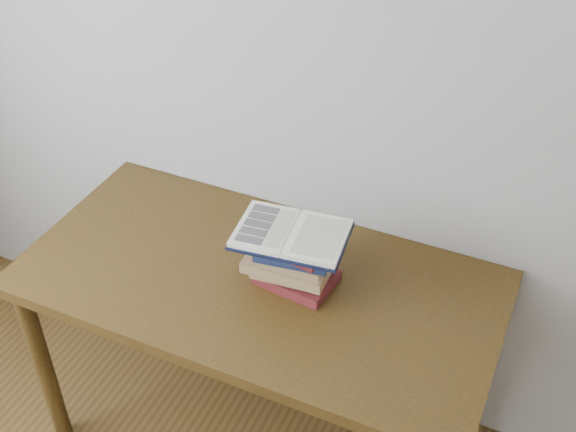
% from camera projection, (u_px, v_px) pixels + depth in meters
% --- Properties ---
extents(desk, '(1.47, 0.73, 0.78)m').
position_uv_depth(desk, '(259.00, 300.00, 2.25)').
color(desk, '#4B3412').
rests_on(desk, ground).
extents(book_stack, '(0.27, 0.19, 0.18)m').
position_uv_depth(book_stack, '(293.00, 259.00, 2.13)').
color(book_stack, '#5B1F16').
rests_on(book_stack, desk).
extents(open_book, '(0.34, 0.26, 0.03)m').
position_uv_depth(open_book, '(291.00, 234.00, 2.06)').
color(open_book, black).
rests_on(open_book, book_stack).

